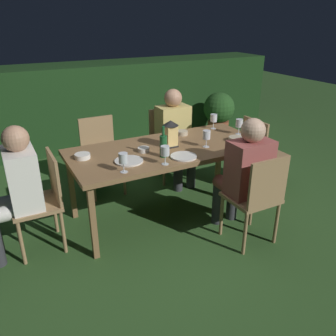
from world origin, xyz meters
The scene contains 25 objects.
ground_plane centered at (0.00, 0.00, 0.00)m, with size 16.00×16.00×0.00m, color #2D5123.
dining_table centered at (0.00, 0.00, 0.68)m, with size 1.94×0.88×0.74m.
chair_side_left_b centered at (0.44, -0.83, 0.49)m, with size 0.42×0.40×0.87m.
person_in_rust centered at (0.44, -0.64, 0.64)m, with size 0.38×0.47×1.15m.
chair_head_far centered at (1.22, 0.00, 0.49)m, with size 0.40×0.42×0.87m.
chair_side_right_a centered at (-0.44, 0.83, 0.49)m, with size 0.42×0.40×0.87m.
chair_head_near centered at (-1.22, 0.00, 0.49)m, with size 0.40×0.42×0.87m.
person_in_cream centered at (-1.41, 0.00, 0.64)m, with size 0.48×0.38×1.15m.
chair_side_right_b centered at (0.44, 0.83, 0.49)m, with size 0.42×0.40×0.87m.
person_in_mustard centered at (0.44, 0.64, 0.64)m, with size 0.38×0.47×1.15m.
lantern_centerpiece centered at (0.04, 0.02, 0.88)m, with size 0.15×0.15×0.27m.
green_bottle_on_table centered at (-0.15, -0.19, 0.85)m, with size 0.07×0.07×0.29m.
wine_glass_a centered at (-0.22, -0.36, 0.85)m, with size 0.08×0.08×0.17m.
wine_glass_b centered at (-0.60, -0.35, 0.85)m, with size 0.08×0.08×0.17m.
wine_glass_c centered at (0.34, -0.16, 0.85)m, with size 0.08×0.08×0.17m.
wine_glass_d centered at (0.87, 0.01, 0.85)m, with size 0.08×0.08×0.17m.
wine_glass_e centered at (0.75, 0.31, 0.85)m, with size 0.08×0.08×0.17m.
plate_a centered at (-0.48, -0.16, 0.74)m, with size 0.25×0.25×0.01m, color silver.
plate_b centered at (0.01, -0.29, 0.74)m, with size 0.24×0.24×0.01m, color silver.
bowl_olives centered at (0.32, 0.28, 0.76)m, with size 0.12×0.12×0.04m.
bowl_bread centered at (-0.82, 0.11, 0.76)m, with size 0.14×0.14×0.04m.
bowl_salad centered at (-0.26, 0.01, 0.76)m, with size 0.11×0.11×0.04m.
bowl_dip centered at (0.72, -0.16, 0.76)m, with size 0.16×0.16×0.04m.
hedge_backdrop centered at (0.00, 2.61, 0.63)m, with size 6.31×0.83×1.25m, color #193816.
potted_plant_by_hedge centered at (1.90, 1.79, 0.44)m, with size 0.51×0.51×0.77m.
Camera 1 is at (-1.49, -2.83, 1.93)m, focal length 37.07 mm.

